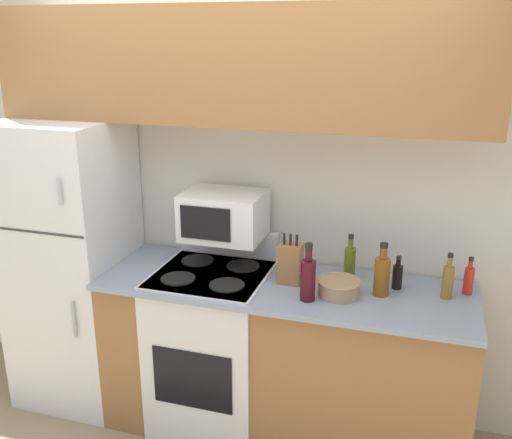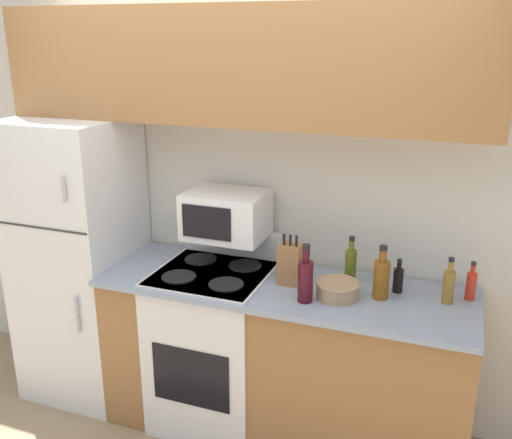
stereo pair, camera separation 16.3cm
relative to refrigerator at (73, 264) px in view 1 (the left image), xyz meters
The scene contains 14 objects.
wall_back 1.13m from the refrigerator, 19.12° to the left, with size 8.00×0.05×2.55m.
lower_cabinets 1.38m from the refrigerator, ahead, with size 1.99×0.66×0.93m.
refrigerator is the anchor object (origin of this frame).
upper_cabinets 1.54m from the refrigerator, ahead, with size 2.64×0.35×0.60m.
stove 0.99m from the refrigerator, ahead, with size 0.62×0.64×1.10m.
microwave 1.01m from the refrigerator, ahead, with size 0.44×0.34×0.26m.
knife_block 1.36m from the refrigerator, ahead, with size 0.12×0.11×0.28m.
bowl 1.63m from the refrigerator, ahead, with size 0.22×0.22×0.08m.
bottle_hot_sauce 2.26m from the refrigerator, ahead, with size 0.05×0.05×0.20m.
bottle_whiskey 1.83m from the refrigerator, ahead, with size 0.08×0.08×0.28m.
bottle_vinegar 2.15m from the refrigerator, ahead, with size 0.06×0.06×0.24m.
bottle_olive_oil 1.66m from the refrigerator, ahead, with size 0.06×0.06×0.26m.
bottle_soy_sauce 1.91m from the refrigerator, ahead, with size 0.05×0.05×0.18m.
bottle_wine_red 1.50m from the refrigerator, ahead, with size 0.08×0.08×0.30m.
Camera 1 is at (1.01, -2.40, 2.20)m, focal length 40.00 mm.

